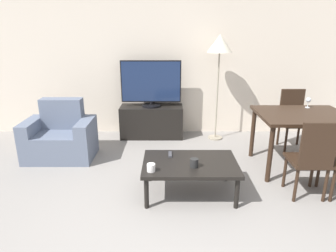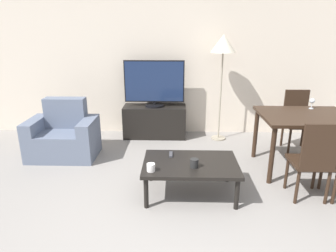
# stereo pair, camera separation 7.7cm
# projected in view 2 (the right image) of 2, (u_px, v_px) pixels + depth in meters

# --- Properties ---
(wall_back) EXTENTS (7.10, 0.06, 2.70)m
(wall_back) POSITION_uv_depth(u_px,v_px,m) (175.00, 57.00, 5.15)
(wall_back) COLOR beige
(wall_back) RESTS_ON ground_plane
(armchair) EXTENTS (0.96, 0.64, 0.84)m
(armchair) POSITION_uv_depth(u_px,v_px,m) (64.00, 137.00, 4.41)
(armchair) COLOR slate
(armchair) RESTS_ON ground_plane
(tv_stand) EXTENTS (1.07, 0.43, 0.55)m
(tv_stand) POSITION_uv_depth(u_px,v_px,m) (155.00, 121.00, 5.22)
(tv_stand) COLOR black
(tv_stand) RESTS_ON ground_plane
(tv) EXTENTS (1.01, 0.32, 0.78)m
(tv) POSITION_uv_depth(u_px,v_px,m) (154.00, 84.00, 5.01)
(tv) COLOR black
(tv) RESTS_ON tv_stand
(coffee_table) EXTENTS (1.06, 0.71, 0.39)m
(coffee_table) POSITION_uv_depth(u_px,v_px,m) (190.00, 166.00, 3.37)
(coffee_table) COLOR black
(coffee_table) RESTS_ON ground_plane
(dining_table) EXTENTS (1.15, 0.91, 0.77)m
(dining_table) POSITION_uv_depth(u_px,v_px,m) (305.00, 122.00, 3.87)
(dining_table) COLOR black
(dining_table) RESTS_ON ground_plane
(dining_chair_near) EXTENTS (0.40, 0.40, 0.92)m
(dining_chair_near) POSITION_uv_depth(u_px,v_px,m) (313.00, 158.00, 3.20)
(dining_chair_near) COLOR black
(dining_chair_near) RESTS_ON ground_plane
(dining_chair_far) EXTENTS (0.40, 0.40, 0.92)m
(dining_chair_far) POSITION_uv_depth(u_px,v_px,m) (297.00, 118.00, 4.64)
(dining_chair_far) COLOR black
(dining_chair_far) RESTS_ON ground_plane
(floor_lamp) EXTENTS (0.40, 0.40, 1.73)m
(floor_lamp) POSITION_uv_depth(u_px,v_px,m) (223.00, 48.00, 4.70)
(floor_lamp) COLOR gray
(floor_lamp) RESTS_ON ground_plane
(remote_primary) EXTENTS (0.04, 0.15, 0.02)m
(remote_primary) POSITION_uv_depth(u_px,v_px,m) (171.00, 154.00, 3.55)
(remote_primary) COLOR #38383D
(remote_primary) RESTS_ON coffee_table
(cup_white_near) EXTENTS (0.09, 0.09, 0.10)m
(cup_white_near) POSITION_uv_depth(u_px,v_px,m) (194.00, 163.00, 3.23)
(cup_white_near) COLOR black
(cup_white_near) RESTS_ON coffee_table
(cup_colored_far) EXTENTS (0.09, 0.09, 0.08)m
(cup_colored_far) POSITION_uv_depth(u_px,v_px,m) (151.00, 167.00, 3.15)
(cup_colored_far) COLOR white
(cup_colored_far) RESTS_ON coffee_table
(wine_glass_left) EXTENTS (0.07, 0.07, 0.15)m
(wine_glass_left) POSITION_uv_depth(u_px,v_px,m) (312.00, 101.00, 4.09)
(wine_glass_left) COLOR silver
(wine_glass_left) RESTS_ON dining_table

